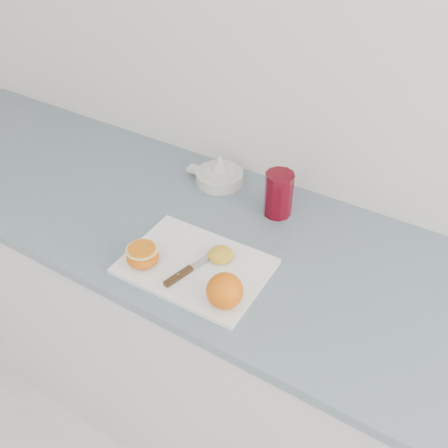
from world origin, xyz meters
name	(u,v)px	position (x,y,z in m)	size (l,w,h in m)	color
counter	(224,339)	(-0.21, 1.70, 0.45)	(2.49, 0.64, 0.89)	silver
cutting_board	(195,266)	(-0.20, 1.55, 0.90)	(0.34, 0.25, 0.01)	white
whole_orange	(225,291)	(-0.07, 1.48, 0.94)	(0.08, 0.08, 0.08)	#FB5000
half_orange	(143,256)	(-0.31, 1.49, 0.93)	(0.08, 0.08, 0.05)	#FB5000
squeezed_shell	(221,254)	(-0.16, 1.60, 0.92)	(0.06, 0.06, 0.03)	gold
paring_knife	(184,273)	(-0.21, 1.51, 0.91)	(0.06, 0.18, 0.01)	#402D1A
citrus_juicer	(219,175)	(-0.35, 1.90, 0.92)	(0.18, 0.14, 0.10)	white
red_tumbler	(278,196)	(-0.13, 1.85, 0.95)	(0.08, 0.08, 0.13)	#5B0411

